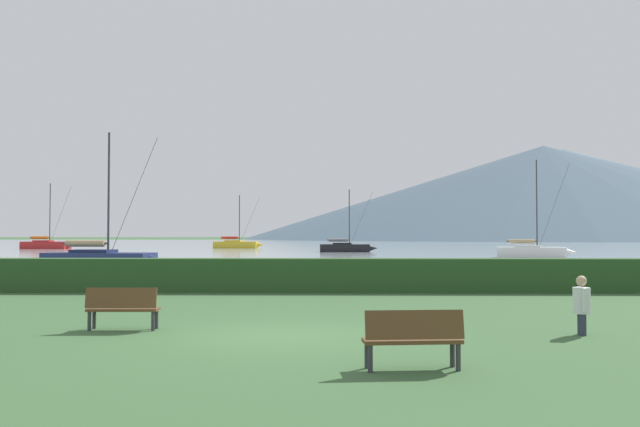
% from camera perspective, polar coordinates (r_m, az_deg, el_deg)
% --- Properties ---
extents(ground_plane, '(1000.00, 1000.00, 0.00)m').
position_cam_1_polar(ground_plane, '(14.55, -3.57, -10.13)').
color(ground_plane, '#385B33').
extents(harbor_water, '(320.00, 246.00, 0.00)m').
position_cam_1_polar(harbor_water, '(151.37, 0.46, -2.55)').
color(harbor_water, '#8C9EA3').
rests_on(harbor_water, ground_plane).
extents(hedge_line, '(80.00, 1.20, 1.23)m').
position_cam_1_polar(hedge_line, '(25.42, -1.64, -5.14)').
color(hedge_line, '#284C23').
rests_on(hedge_line, ground_plane).
extents(sailboat_slip_1, '(7.13, 3.58, 8.96)m').
position_cam_1_polar(sailboat_slip_1, '(65.75, 17.25, -3.01)').
color(sailboat_slip_1, white).
rests_on(sailboat_slip_1, harbor_water).
extents(sailboat_slip_2, '(7.92, 2.84, 9.56)m').
position_cam_1_polar(sailboat_slip_2, '(107.37, -21.80, -2.41)').
color(sailboat_slip_2, red).
rests_on(sailboat_slip_2, harbor_water).
extents(sailboat_slip_4, '(7.67, 2.58, 8.09)m').
position_cam_1_polar(sailboat_slip_4, '(105.31, -6.98, -2.55)').
color(sailboat_slip_4, gold).
rests_on(sailboat_slip_4, harbor_water).
extents(sailboat_slip_5, '(6.90, 2.31, 7.51)m').
position_cam_1_polar(sailboat_slip_5, '(82.26, 2.17, -2.83)').
color(sailboat_slip_5, black).
rests_on(sailboat_slip_5, harbor_water).
extents(sailboat_slip_7, '(7.65, 3.12, 8.25)m').
position_cam_1_polar(sailboat_slip_7, '(43.18, -17.77, -3.66)').
color(sailboat_slip_7, navy).
rests_on(sailboat_slip_7, harbor_water).
extents(park_bench_near_path, '(1.58, 0.62, 0.95)m').
position_cam_1_polar(park_bench_near_path, '(10.95, 7.75, -10.10)').
color(park_bench_near_path, brown).
rests_on(park_bench_near_path, ground_plane).
extents(park_bench_under_tree, '(1.57, 0.51, 0.95)m').
position_cam_1_polar(park_bench_under_tree, '(15.91, -16.11, -7.43)').
color(park_bench_under_tree, brown).
rests_on(park_bench_under_tree, ground_plane).
extents(person_seated_viewer, '(0.36, 0.57, 1.25)m').
position_cam_1_polar(person_seated_viewer, '(15.57, 20.94, -6.92)').
color(person_seated_viewer, '#2D3347').
rests_on(person_seated_viewer, ground_plane).
extents(distant_hill_west_ridge, '(272.00, 272.00, 45.40)m').
position_cam_1_polar(distant_hill_west_ridge, '(369.73, 19.68, 1.55)').
color(distant_hill_west_ridge, slate).
rests_on(distant_hill_west_ridge, ground_plane).
extents(distant_hill_central_peak, '(277.63, 277.63, 43.26)m').
position_cam_1_polar(distant_hill_central_peak, '(333.61, 18.12, 1.69)').
color(distant_hill_central_peak, '#425666').
rests_on(distant_hill_central_peak, ground_plane).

